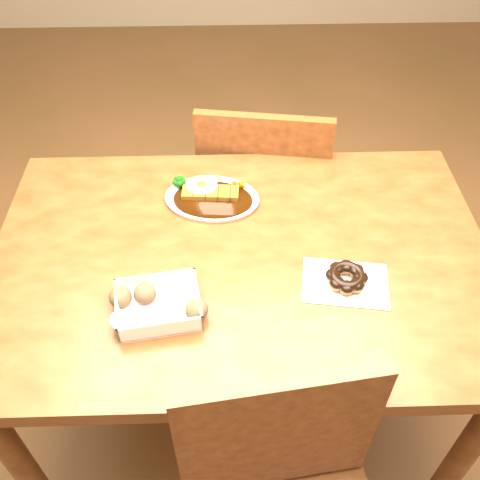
{
  "coord_description": "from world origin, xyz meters",
  "views": [
    {
      "loc": [
        -0.03,
        -0.87,
        1.69
      ],
      "look_at": [
        -0.0,
        -0.01,
        0.81
      ],
      "focal_mm": 40.0,
      "sensor_mm": 36.0,
      "label": 1
    }
  ],
  "objects_px": {
    "donut_box": "(156,305)",
    "pon_de_ring": "(346,278)",
    "katsu_curry_plate": "(210,196)",
    "table": "(241,281)",
    "chair_far": "(264,194)"
  },
  "relations": [
    {
      "from": "donut_box",
      "to": "pon_de_ring",
      "type": "height_order",
      "value": "donut_box"
    },
    {
      "from": "katsu_curry_plate",
      "to": "donut_box",
      "type": "xyz_separation_m",
      "value": [
        -0.11,
        -0.37,
        0.01
      ]
    },
    {
      "from": "table",
      "to": "katsu_curry_plate",
      "type": "height_order",
      "value": "katsu_curry_plate"
    },
    {
      "from": "katsu_curry_plate",
      "to": "donut_box",
      "type": "relative_size",
      "value": 1.24
    },
    {
      "from": "table",
      "to": "chair_far",
      "type": "bearing_deg",
      "value": 79.92
    },
    {
      "from": "katsu_curry_plate",
      "to": "pon_de_ring",
      "type": "bearing_deg",
      "value": -44.05
    },
    {
      "from": "chair_far",
      "to": "katsu_curry_plate",
      "type": "distance_m",
      "value": 0.47
    },
    {
      "from": "chair_far",
      "to": "donut_box",
      "type": "bearing_deg",
      "value": 76.6
    },
    {
      "from": "chair_far",
      "to": "katsu_curry_plate",
      "type": "bearing_deg",
      "value": 71.47
    },
    {
      "from": "chair_far",
      "to": "pon_de_ring",
      "type": "relative_size",
      "value": 4.12
    },
    {
      "from": "pon_de_ring",
      "to": "table",
      "type": "bearing_deg",
      "value": 157.57
    },
    {
      "from": "chair_far",
      "to": "donut_box",
      "type": "xyz_separation_m",
      "value": [
        -0.28,
        -0.7,
        0.3
      ]
    },
    {
      "from": "table",
      "to": "pon_de_ring",
      "type": "bearing_deg",
      "value": -22.43
    },
    {
      "from": "table",
      "to": "katsu_curry_plate",
      "type": "xyz_separation_m",
      "value": [
        -0.08,
        0.2,
        0.11
      ]
    },
    {
      "from": "table",
      "to": "katsu_curry_plate",
      "type": "bearing_deg",
      "value": 110.35
    }
  ]
}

